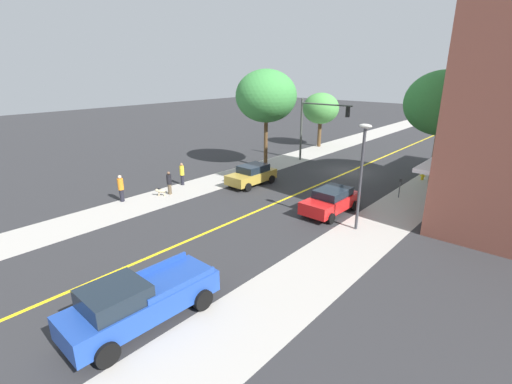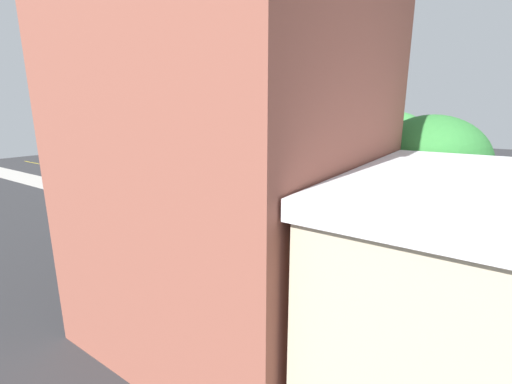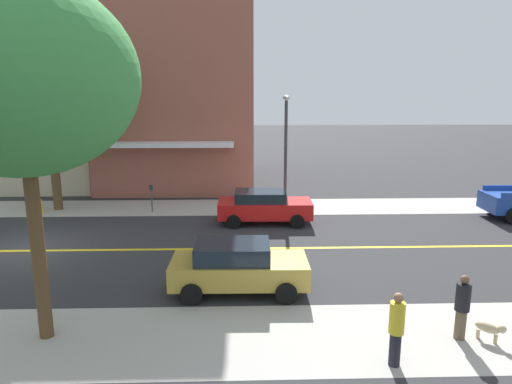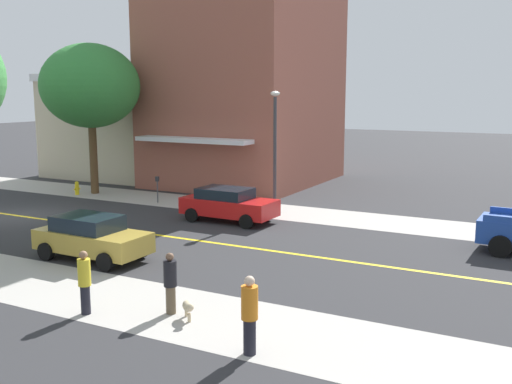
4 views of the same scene
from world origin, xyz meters
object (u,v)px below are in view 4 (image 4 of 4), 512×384
Objects in this scene: red_sedan_left_curb at (228,204)px; small_dog at (188,307)px; pedestrian_black_shirt at (170,282)px; pedestrian_orange_shirt at (250,313)px; street_lamp at (275,138)px; gold_sedan_right_curb at (92,237)px; pedestrian_yellow_shirt at (85,281)px; parking_meter at (157,186)px; fire_hydrant at (77,188)px; street_tree_left_far at (90,86)px.

red_sedan_left_curb reaches higher than small_dog.
pedestrian_black_shirt is 0.91× the size of pedestrian_orange_shirt.
street_lamp is 10.63m from gold_sedan_right_curb.
pedestrian_yellow_shirt is (4.07, 3.56, 0.11)m from gold_sedan_right_curb.
pedestrian_yellow_shirt is (13.86, 8.06, -0.00)m from parking_meter.
street_lamp is at bearing 63.77° from red_sedan_left_curb.
fire_hydrant reaches higher than small_dog.
pedestrian_yellow_shirt reaches higher than gold_sedan_right_curb.
street_lamp is (0.51, 11.92, -2.48)m from street_tree_left_far.
gold_sedan_right_curb is at bearing -161.57° from small_dog.
small_dog is at bearing 39.67° from parking_meter.
fire_hydrant is 0.56× the size of parking_meter.
small_dog is at bearing -26.11° from gold_sedan_right_curb.
red_sedan_left_curb is at bearing 75.01° from street_tree_left_far.
street_tree_left_far is 20.26m from pedestrian_yellow_shirt.
street_lamp is at bearing 77.25° from gold_sedan_right_curb.
street_tree_left_far reaches higher than gold_sedan_right_curb.
gold_sedan_right_curb is (9.79, 4.50, -0.11)m from parking_meter.
small_dog is (12.77, 16.35, -0.03)m from fire_hydrant.
fire_hydrant is 13.97m from gold_sedan_right_curb.
pedestrian_orange_shirt is at bearing 23.79° from street_lamp.
street_tree_left_far is 5.09× the size of pedestrian_black_shirt.
red_sedan_left_curb is 7.00× the size of small_dog.
street_lamp is 13.62m from pedestrian_black_shirt.
fire_hydrant is 19.36m from pedestrian_yellow_shirt.
parking_meter is 10.78m from gold_sedan_right_curb.
pedestrian_black_shirt is at bearing 13.83° from street_lamp.
pedestrian_orange_shirt reaches higher than pedestrian_yellow_shirt.
pedestrian_black_shirt is (12.94, 3.18, -2.81)m from street_lamp.
pedestrian_orange_shirt is (14.15, 6.24, -2.72)m from street_lamp.
red_sedan_left_curb is (2.02, 11.28, 0.42)m from fire_hydrant.
red_sedan_left_curb is 7.69m from gold_sedan_right_curb.
street_tree_left_far is at bearing -107.00° from pedestrian_black_shirt.
gold_sedan_right_curb reaches higher than fire_hydrant.
street_lamp reaches higher than parking_meter.
pedestrian_yellow_shirt is at bearing 4.81° from street_lamp.
gold_sedan_right_curb is 2.40× the size of pedestrian_yellow_shirt.
street_tree_left_far is at bearing 166.10° from red_sedan_left_curb.
street_tree_left_far is 12.31m from red_sedan_left_curb.
pedestrian_orange_shirt reaches higher than small_dog.
red_sedan_left_curb is 2.60× the size of pedestrian_black_shirt.
red_sedan_left_curb is at bearing 160.47° from small_dog.
street_lamp is 3.92m from red_sedan_left_curb.
red_sedan_left_curb is at bearing 173.45° from pedestrian_yellow_shirt.
fire_hydrant is 0.19× the size of gold_sedan_right_curb.
pedestrian_orange_shirt reaches higher than pedestrian_black_shirt.
pedestrian_orange_shirt is at bearing -25.27° from gold_sedan_right_curb.
red_sedan_left_curb is (2.87, 10.70, -5.36)m from street_tree_left_far.
pedestrian_orange_shirt is at bearing 21.52° from small_dog.
pedestrian_yellow_shirt is (14.02, 1.18, -2.77)m from street_lamp.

